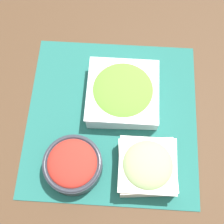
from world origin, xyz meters
TOP-DOWN VIEW (x-y plane):
  - ground_plane at (0.00, 0.00)m, footprint 3.00×3.00m
  - placemat at (0.00, 0.00)m, footprint 0.45×0.44m
  - tomato_bowl at (-0.14, 0.08)m, footprint 0.14×0.14m
  - lettuce_bowl at (0.06, -0.02)m, footprint 0.18×0.18m
  - cucumber_bowl at (-0.13, -0.09)m, footprint 0.14×0.14m

SIDE VIEW (x-z plane):
  - ground_plane at x=0.00m, z-range 0.00..0.00m
  - placemat at x=0.00m, z-range 0.00..0.00m
  - lettuce_bowl at x=0.06m, z-range 0.01..0.06m
  - tomato_bowl at x=-0.14m, z-range 0.00..0.06m
  - cucumber_bowl at x=-0.13m, z-range 0.00..0.07m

